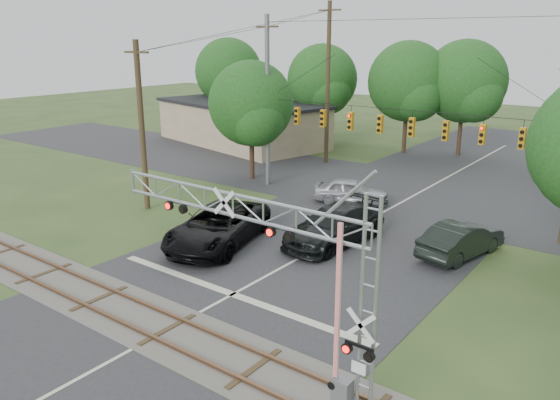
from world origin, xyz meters
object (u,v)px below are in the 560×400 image
Objects in this scene: car_dark at (335,225)px; commercial_building at (241,123)px; pickup_black at (218,226)px; traffic_signal_span at (410,118)px; crossing_gantry at (279,265)px; sedan_silver at (352,191)px.

car_dark is 0.34× the size of commercial_building.
traffic_signal_span is at bearing 48.31° from pickup_black.
sedan_silver is at bearing 113.36° from crossing_gantry.
pickup_black is at bearing 151.50° from sedan_silver.
pickup_black is 0.37× the size of commercial_building.
commercial_building reaches higher than sedan_silver.
pickup_black is at bearing -39.04° from commercial_building.
traffic_signal_span is at bearing 103.42° from crossing_gantry.
commercial_building is (-21.53, 17.87, 1.10)m from car_dark.
pickup_black is 1.10× the size of car_dark.
sedan_silver is (-7.74, 17.93, -3.22)m from crossing_gantry.
sedan_silver is (1.82, 10.26, -0.19)m from pickup_black.
commercial_building is (-26.54, 29.26, -1.98)m from crossing_gantry.
crossing_gantry reaches higher than sedan_silver.
crossing_gantry is 12.63m from pickup_black.
sedan_silver is (-2.74, 6.54, -0.14)m from car_dark.
commercial_building is at bearing 145.85° from car_dark.
commercial_building is (-18.80, 11.33, 1.25)m from sedan_silver.
traffic_signal_span is 5.89m from sedan_silver.
crossing_gantry is at bearing -175.05° from sedan_silver.
car_dark is at bearing -95.13° from traffic_signal_span.
traffic_signal_span is 4.19× the size of sedan_silver.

